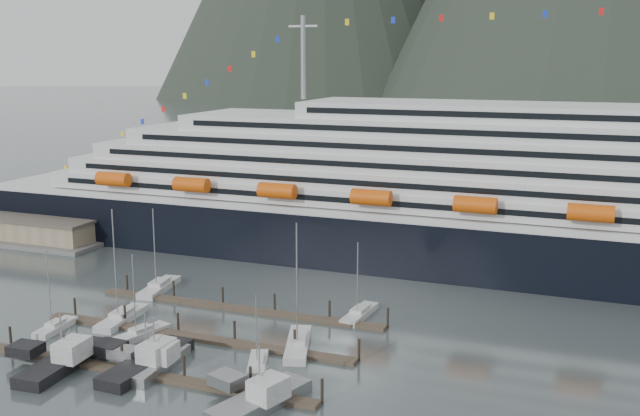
# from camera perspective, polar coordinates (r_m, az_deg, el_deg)

# --- Properties ---
(ground) EXTENTS (1600.00, 1600.00, 0.00)m
(ground) POSITION_cam_1_polar(r_m,az_deg,el_deg) (102.27, -8.11, -10.77)
(ground) COLOR #4E5A5C
(ground) RESTS_ON ground
(cruise_ship) EXTENTS (210.00, 30.40, 50.30)m
(cruise_ship) POSITION_cam_1_polar(r_m,az_deg,el_deg) (140.51, 13.98, 0.26)
(cruise_ship) COLOR black
(cruise_ship) RESTS_ON ground
(warehouse) EXTENTS (46.00, 20.00, 5.80)m
(warehouse) POSITION_cam_1_polar(r_m,az_deg,el_deg) (176.01, -21.92, -1.27)
(warehouse) COLOR #595956
(warehouse) RESTS_ON ground
(dock_near) EXTENTS (48.18, 2.28, 3.20)m
(dock_near) POSITION_cam_1_polar(r_m,az_deg,el_deg) (96.95, -13.67, -12.08)
(dock_near) COLOR #43362B
(dock_near) RESTS_ON ground
(dock_mid) EXTENTS (48.18, 2.28, 3.20)m
(dock_mid) POSITION_cam_1_polar(r_m,az_deg,el_deg) (106.95, -9.62, -9.62)
(dock_mid) COLOR #43362B
(dock_mid) RESTS_ON ground
(dock_far) EXTENTS (48.18, 2.28, 3.20)m
(dock_far) POSITION_cam_1_polar(r_m,az_deg,el_deg) (117.55, -6.33, -7.57)
(dock_far) COLOR #43362B
(dock_far) RESTS_ON ground
(sailboat_a) EXTENTS (3.08, 8.12, 12.93)m
(sailboat_a) POSITION_cam_1_polar(r_m,az_deg,el_deg) (114.90, -19.50, -8.58)
(sailboat_a) COLOR #B3B3B3
(sailboat_a) RESTS_ON ground
(sailboat_b) EXTENTS (4.07, 11.43, 17.72)m
(sailboat_b) POSITION_cam_1_polar(r_m,az_deg,el_deg) (115.71, -14.85, -8.12)
(sailboat_b) COLOR #B3B3B3
(sailboat_b) RESTS_ON ground
(sailboat_c) EXTENTS (4.74, 9.21, 12.54)m
(sailboat_c) POSITION_cam_1_polar(r_m,az_deg,el_deg) (109.01, -13.46, -9.32)
(sailboat_c) COLOR #B3B3B3
(sailboat_c) RESTS_ON ground
(sailboat_d) EXTENTS (6.71, 12.60, 18.08)m
(sailboat_d) POSITION_cam_1_polar(r_m,az_deg,el_deg) (102.19, -1.69, -10.39)
(sailboat_d) COLOR #B3B3B3
(sailboat_d) RESTS_ON ground
(sailboat_e) EXTENTS (4.48, 11.56, 14.78)m
(sailboat_e) POSITION_cam_1_polar(r_m,az_deg,el_deg) (128.99, -12.15, -5.96)
(sailboat_e) COLOR #B3B3B3
(sailboat_e) RESTS_ON ground
(sailboat_g) EXTENTS (3.04, 10.03, 12.19)m
(sailboat_g) POSITION_cam_1_polar(r_m,az_deg,el_deg) (113.95, 3.03, -8.08)
(sailboat_g) COLOR #B3B3B3
(sailboat_g) RESTS_ON ground
(sailboat_h) EXTENTS (4.92, 7.98, 10.05)m
(sailboat_h) POSITION_cam_1_polar(r_m,az_deg,el_deg) (96.75, -4.78, -11.78)
(sailboat_h) COLOR #B3B3B3
(sailboat_h) RESTS_ON ground
(trawler_a) EXTENTS (10.76, 14.89, 8.10)m
(trawler_a) POSITION_cam_1_polar(r_m,az_deg,el_deg) (101.44, -19.07, -10.89)
(trawler_a) COLOR black
(trawler_a) RESTS_ON ground
(trawler_b) EXTENTS (9.06, 11.89, 7.61)m
(trawler_b) POSITION_cam_1_polar(r_m,az_deg,el_deg) (97.76, -12.52, -11.41)
(trawler_b) COLOR gray
(trawler_b) RESTS_ON ground
(trawler_c) EXTENTS (11.00, 15.61, 7.94)m
(trawler_c) POSITION_cam_1_polar(r_m,az_deg,el_deg) (98.44, -13.13, -11.25)
(trawler_c) COLOR black
(trawler_c) RESTS_ON ground
(trawler_d) EXTENTS (11.12, 14.10, 8.09)m
(trawler_d) POSITION_cam_1_polar(r_m,az_deg,el_deg) (86.50, -4.68, -14.26)
(trawler_d) COLOR gray
(trawler_d) RESTS_ON ground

